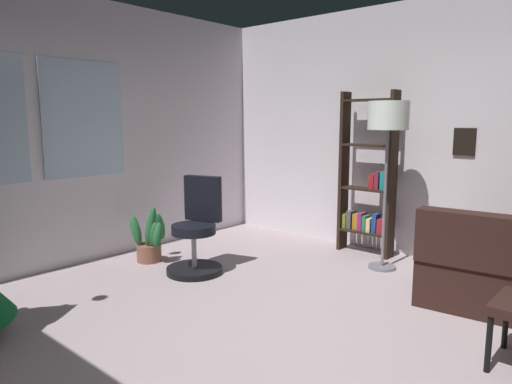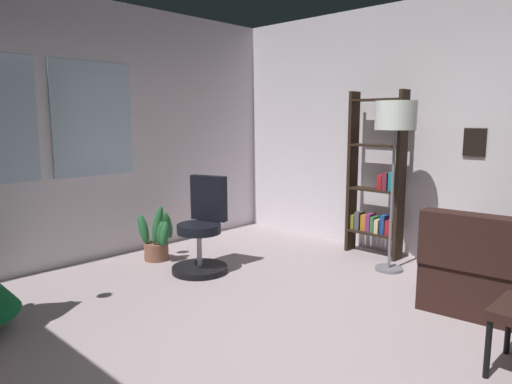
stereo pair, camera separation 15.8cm
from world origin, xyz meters
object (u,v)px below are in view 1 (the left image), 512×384
(office_chair, at_px, (197,236))
(bookshelf, at_px, (368,184))
(floor_lamp, at_px, (388,125))
(potted_plant, at_px, (150,240))

(office_chair, xyz_separation_m, bookshelf, (1.72, -0.97, 0.43))
(floor_lamp, relative_size, potted_plant, 2.70)
(bookshelf, bearing_deg, floor_lamp, -134.24)
(bookshelf, relative_size, potted_plant, 2.91)
(potted_plant, bearing_deg, floor_lamp, -54.26)
(floor_lamp, bearing_deg, bookshelf, 45.76)
(bookshelf, height_order, floor_lamp, bookshelf)
(office_chair, bearing_deg, floor_lamp, -45.93)
(bookshelf, bearing_deg, potted_plant, 138.91)
(potted_plant, bearing_deg, bookshelf, -41.09)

